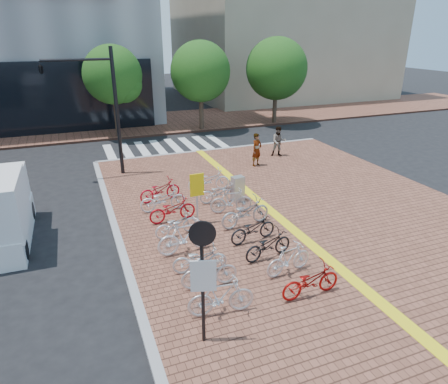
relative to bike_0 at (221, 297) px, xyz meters
name	(u,v)px	position (x,y,z in m)	size (l,w,h in m)	color
ground	(255,257)	(2.10, 2.38, -0.67)	(120.00, 120.00, 0.00)	black
tactile_strip	(426,340)	(4.10, -2.62, -0.51)	(0.40, 34.00, 0.01)	yellow
kerb_north	(215,150)	(5.10, 14.38, -0.59)	(14.00, 0.25, 0.15)	gray
far_sidewalk	(139,124)	(2.10, 23.38, -0.59)	(70.00, 8.00, 0.15)	brown
building_beige	(280,9)	(20.10, 34.38, 8.33)	(20.00, 18.00, 18.00)	gray
crosswalk	(167,147)	(2.60, 16.38, -0.66)	(7.50, 4.00, 0.01)	silver
street_trees	(215,73)	(7.14, 19.83, 3.43)	(16.20, 4.60, 6.35)	#38281E
bike_0	(221,297)	(0.00, 0.00, 0.00)	(0.49, 1.72, 1.03)	silver
bike_1	(209,272)	(0.11, 1.20, -0.03)	(0.46, 1.62, 0.97)	silver
bike_2	(200,259)	(0.10, 2.03, -0.09)	(0.57, 1.63, 0.86)	silver
bike_3	(186,236)	(0.04, 3.28, 0.06)	(0.54, 1.91, 1.14)	white
bike_4	(176,224)	(0.04, 4.51, -0.10)	(0.56, 1.60, 0.84)	silver
bike_5	(172,209)	(0.22, 5.66, -0.04)	(0.63, 1.80, 0.95)	red
bike_6	(163,199)	(0.11, 6.73, -0.03)	(0.64, 1.83, 0.96)	white
bike_7	(160,190)	(0.23, 7.79, -0.04)	(0.63, 1.79, 0.94)	red
bike_8	(311,281)	(2.51, -0.16, -0.06)	(0.61, 1.75, 0.92)	#A50E0B
bike_9	(289,259)	(2.51, 1.00, -0.04)	(0.45, 1.58, 0.95)	silver
bike_10	(268,245)	(2.35, 2.00, -0.06)	(0.60, 1.72, 0.90)	black
bike_11	(253,229)	(2.37, 3.16, -0.06)	(0.61, 1.74, 0.92)	black
bike_12	(245,212)	(2.61, 4.33, 0.01)	(0.70, 2.01, 1.05)	#A5A5A9
bike_13	(231,201)	(2.56, 5.55, -0.01)	(0.47, 1.68, 1.01)	silver
bike_14	(220,192)	(2.49, 6.66, -0.07)	(0.59, 1.71, 0.90)	silver
bike_15	(209,180)	(2.50, 8.07, -0.02)	(0.66, 1.90, 1.00)	white
pedestrian_a	(257,150)	(6.08, 10.57, 0.36)	(0.64, 0.42, 1.74)	gray
pedestrian_b	(279,141)	(8.00, 11.70, 0.34)	(0.83, 0.65, 1.71)	#515567
utility_box	(238,189)	(3.25, 6.52, 0.03)	(0.50, 0.36, 1.09)	#A8A8AC
yellow_sign	(197,189)	(1.04, 5.14, 0.84)	(0.53, 0.13, 1.96)	#B7B7BC
notice_sign	(203,269)	(-0.71, -0.77, 1.45)	(0.56, 0.22, 3.11)	black
traffic_light_pole	(83,90)	(-2.14, 11.95, 3.66)	(3.25, 1.25, 6.05)	black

